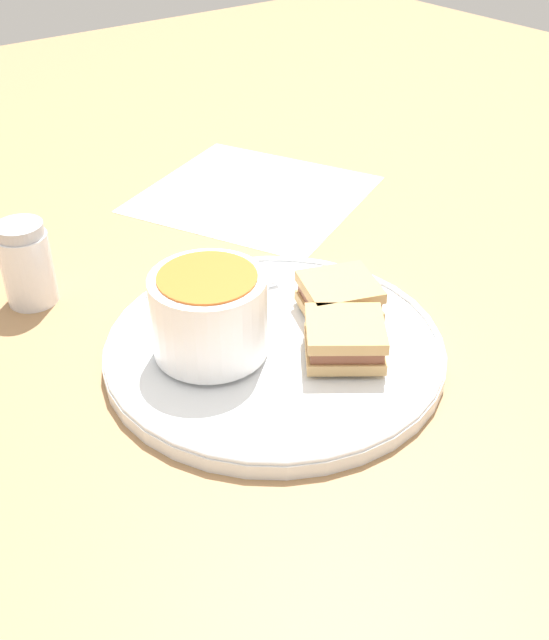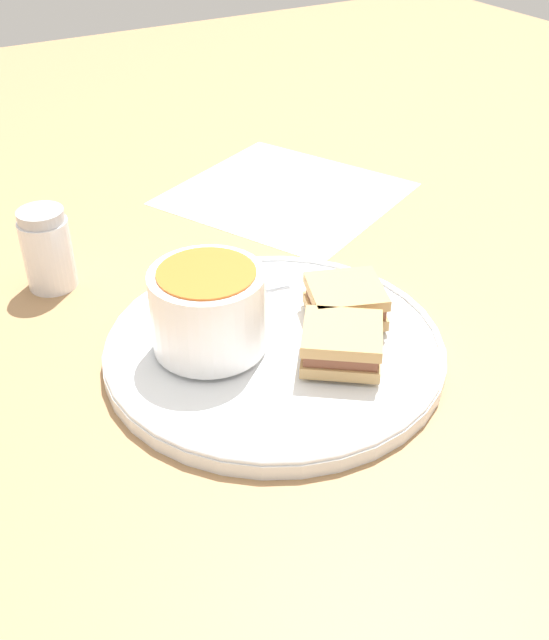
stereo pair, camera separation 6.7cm
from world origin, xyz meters
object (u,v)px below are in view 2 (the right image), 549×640
at_px(spoon, 203,296).
at_px(sandwich_half_near, 342,343).
at_px(salt_shaker, 47,250).
at_px(sandwich_half_far, 342,299).
at_px(soup_bowl, 208,309).

height_order(spoon, sandwich_half_near, sandwich_half_near).
xyz_separation_m(spoon, salt_shaker, (-0.11, 0.13, 0.02)).
distance_m(sandwich_half_near, salt_shaker, 0.33).
bearing_deg(salt_shaker, sandwich_half_far, -45.15).
xyz_separation_m(sandwich_half_near, sandwich_half_far, (0.04, 0.06, 0.00)).
height_order(soup_bowl, spoon, soup_bowl).
xyz_separation_m(soup_bowl, sandwich_half_near, (0.09, -0.08, -0.02)).
bearing_deg(sandwich_half_far, soup_bowl, 172.14).
bearing_deg(spoon, sandwich_half_far, 149.75).
xyz_separation_m(sandwich_half_far, salt_shaker, (-0.22, 0.22, 0.01)).
distance_m(spoon, salt_shaker, 0.17).
xyz_separation_m(spoon, sandwich_half_near, (0.06, -0.15, 0.01)).
xyz_separation_m(sandwich_half_near, salt_shaker, (-0.18, 0.28, 0.01)).
bearing_deg(sandwich_half_far, sandwich_half_near, -124.77).
height_order(spoon, sandwich_half_far, sandwich_half_far).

